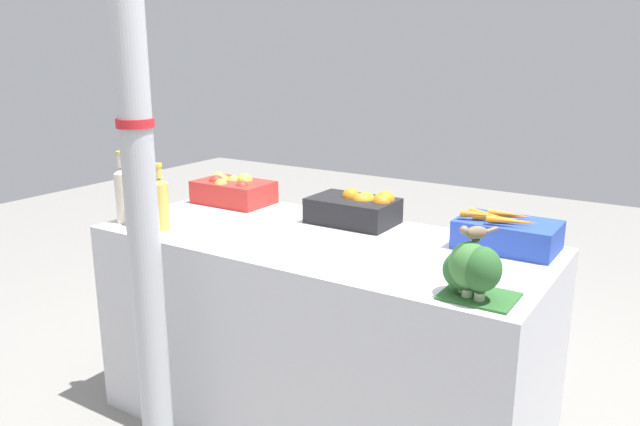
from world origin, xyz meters
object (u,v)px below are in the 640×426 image
broccoli_pile (472,270)px  sparrow_bird (475,232)px  orange_crate (358,208)px  juice_bottle_cloudy (124,193)px  carrot_crate (507,233)px  juice_bottle_golden (160,202)px  juice_bottle_ruby (142,198)px  apple_crate (232,190)px  support_pole (137,149)px

broccoli_pile → sparrow_bird: sparrow_bird is taller
orange_crate → juice_bottle_cloudy: size_ratio=1.17×
carrot_crate → juice_bottle_cloudy: (-1.51, -0.52, 0.07)m
orange_crate → juice_bottle_golden: (-0.64, -0.53, 0.05)m
broccoli_pile → juice_bottle_cloudy: juice_bottle_cloudy is taller
juice_bottle_ruby → apple_crate: bearing=84.2°
broccoli_pile → orange_crate: bearing=141.6°
juice_bottle_cloudy → juice_bottle_ruby: size_ratio=1.07×
juice_bottle_golden → sparrow_bird: size_ratio=2.46×
carrot_crate → juice_bottle_cloudy: size_ratio=1.17×
orange_crate → support_pole: bearing=-112.1°
carrot_crate → juice_bottle_ruby: 1.49m
juice_bottle_golden → sparrow_bird: juice_bottle_golden is taller
apple_crate → sparrow_bird: 1.51m
orange_crate → broccoli_pile: broccoli_pile is taller
orange_crate → carrot_crate: bearing=-0.9°
apple_crate → orange_crate: size_ratio=1.00×
orange_crate → juice_bottle_golden: bearing=-140.6°
juice_bottle_golden → sparrow_bird: 1.35m
sparrow_bird → broccoli_pile: bearing=15.4°
support_pole → apple_crate: (-0.34, 0.87, -0.34)m
apple_crate → juice_bottle_cloudy: juice_bottle_cloudy is taller
orange_crate → juice_bottle_ruby: bearing=-144.8°
sparrow_bird → apple_crate: bearing=-73.0°
apple_crate → broccoli_pile: size_ratio=1.62×
support_pole → juice_bottle_ruby: size_ratio=8.68×
juice_bottle_golden → sparrow_bird: bearing=-0.9°
juice_bottle_golden → sparrow_bird: (1.35, -0.02, 0.09)m
carrot_crate → support_pole: bearing=-139.2°
carrot_crate → sparrow_bird: bearing=-84.2°
juice_bottle_cloudy → carrot_crate: bearing=19.0°
support_pole → orange_crate: bearing=67.9°
apple_crate → juice_bottle_golden: juice_bottle_golden is taller
carrot_crate → sparrow_bird: 0.56m
orange_crate → juice_bottle_ruby: (-0.75, -0.53, 0.06)m
orange_crate → carrot_crate: orange_crate is taller
juice_bottle_cloudy → juice_bottle_golden: bearing=0.0°
support_pole → orange_crate: support_pole is taller
juice_bottle_ruby → sparrow_bird: juice_bottle_ruby is taller
juice_bottle_ruby → sparrow_bird: size_ratio=2.55×
broccoli_pile → sparrow_bird: (0.00, 0.00, 0.12)m
support_pole → juice_bottle_cloudy: (-0.51, 0.35, -0.28)m
apple_crate → orange_crate: (0.70, 0.01, 0.00)m
apple_crate → juice_bottle_ruby: 0.53m
broccoli_pile → juice_bottle_ruby: size_ratio=0.78×
broccoli_pile → juice_bottle_ruby: (-1.45, 0.03, 0.03)m
carrot_crate → broccoli_pile: size_ratio=1.62×
support_pole → broccoli_pile: support_pole is taller
orange_crate → carrot_crate: size_ratio=1.00×
juice_bottle_ruby → juice_bottle_cloudy: bearing=180.0°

